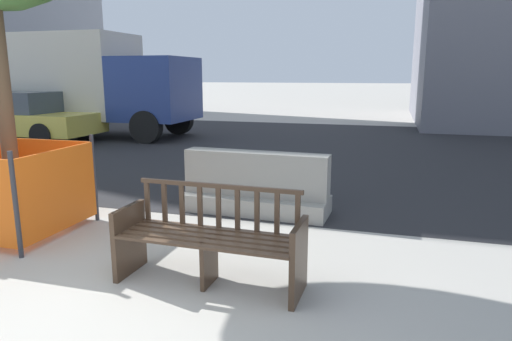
{
  "coord_description": "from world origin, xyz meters",
  "views": [
    {
      "loc": [
        2.27,
        -2.69,
        1.87
      ],
      "look_at": [
        0.78,
        2.37,
        0.75
      ],
      "focal_mm": 32.0,
      "sensor_mm": 36.0,
      "label": 1
    }
  ],
  "objects_px": {
    "jersey_barrier_centre": "(256,188)",
    "construction_fence": "(14,186)",
    "delivery_truck": "(79,80)",
    "car_taxi_near": "(22,117)",
    "street_bench": "(210,242)"
  },
  "relations": [
    {
      "from": "jersey_barrier_centre",
      "to": "construction_fence",
      "type": "distance_m",
      "value": 3.0
    },
    {
      "from": "car_taxi_near",
      "to": "delivery_truck",
      "type": "bearing_deg",
      "value": 65.48
    },
    {
      "from": "jersey_barrier_centre",
      "to": "construction_fence",
      "type": "height_order",
      "value": "construction_fence"
    },
    {
      "from": "street_bench",
      "to": "delivery_truck",
      "type": "height_order",
      "value": "delivery_truck"
    },
    {
      "from": "car_taxi_near",
      "to": "delivery_truck",
      "type": "height_order",
      "value": "delivery_truck"
    },
    {
      "from": "construction_fence",
      "to": "delivery_truck",
      "type": "distance_m",
      "value": 9.39
    },
    {
      "from": "delivery_truck",
      "to": "jersey_barrier_centre",
      "type": "bearing_deg",
      "value": -40.07
    },
    {
      "from": "construction_fence",
      "to": "car_taxi_near",
      "type": "bearing_deg",
      "value": 132.34
    },
    {
      "from": "car_taxi_near",
      "to": "jersey_barrier_centre",
      "type": "bearing_deg",
      "value": -29.59
    },
    {
      "from": "jersey_barrier_centre",
      "to": "delivery_truck",
      "type": "relative_size",
      "value": 0.3
    },
    {
      "from": "construction_fence",
      "to": "car_taxi_near",
      "type": "distance_m",
      "value": 8.47
    },
    {
      "from": "construction_fence",
      "to": "delivery_truck",
      "type": "xyz_separation_m",
      "value": [
        -4.96,
        7.89,
        1.13
      ]
    },
    {
      "from": "street_bench",
      "to": "jersey_barrier_centre",
      "type": "relative_size",
      "value": 0.84
    },
    {
      "from": "street_bench",
      "to": "construction_fence",
      "type": "bearing_deg",
      "value": 166.85
    },
    {
      "from": "street_bench",
      "to": "jersey_barrier_centre",
      "type": "height_order",
      "value": "street_bench"
    }
  ]
}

